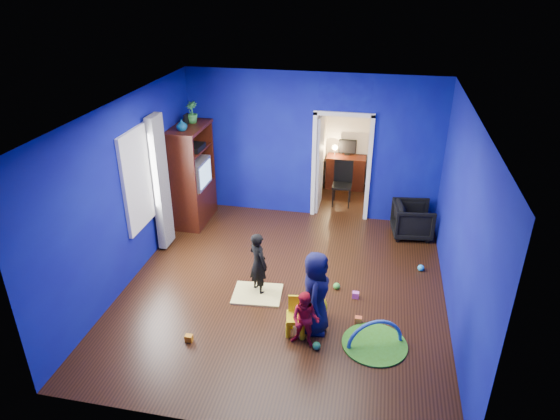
% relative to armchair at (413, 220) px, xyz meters
% --- Properties ---
extents(floor, '(5.00, 5.50, 0.01)m').
position_rel_armchair_xyz_m(floor, '(-2.04, -2.20, -0.33)').
color(floor, black).
rests_on(floor, ground).
extents(ceiling, '(5.00, 5.50, 0.01)m').
position_rel_armchair_xyz_m(ceiling, '(-2.04, -2.20, 2.57)').
color(ceiling, white).
rests_on(ceiling, wall_back).
extents(wall_back, '(5.00, 0.02, 2.90)m').
position_rel_armchair_xyz_m(wall_back, '(-2.04, 0.55, 1.12)').
color(wall_back, '#0B0A77').
rests_on(wall_back, floor).
extents(wall_front, '(5.00, 0.02, 2.90)m').
position_rel_armchair_xyz_m(wall_front, '(-2.04, -4.95, 1.12)').
color(wall_front, '#0B0A77').
rests_on(wall_front, floor).
extents(wall_left, '(0.02, 5.50, 2.90)m').
position_rel_armchair_xyz_m(wall_left, '(-4.54, -2.20, 1.12)').
color(wall_left, '#0B0A77').
rests_on(wall_left, floor).
extents(wall_right, '(0.02, 5.50, 2.90)m').
position_rel_armchair_xyz_m(wall_right, '(0.46, -2.20, 1.12)').
color(wall_right, '#0B0A77').
rests_on(wall_right, floor).
extents(alcove, '(1.00, 1.75, 2.50)m').
position_rel_armchair_xyz_m(alcove, '(-1.44, 1.42, 0.92)').
color(alcove, silver).
rests_on(alcove, floor).
extents(armchair, '(0.81, 0.79, 0.66)m').
position_rel_armchair_xyz_m(armchair, '(0.00, 0.00, 0.00)').
color(armchair, black).
rests_on(armchair, floor).
extents(child_black, '(0.45, 0.44, 1.04)m').
position_rel_armchair_xyz_m(child_black, '(-2.41, -2.36, 0.19)').
color(child_black, black).
rests_on(child_black, floor).
extents(child_navy, '(0.43, 0.63, 1.24)m').
position_rel_armchair_xyz_m(child_navy, '(-1.42, -3.10, 0.29)').
color(child_navy, '#0F1637').
rests_on(child_navy, floor).
extents(toddler_red, '(0.45, 0.37, 0.82)m').
position_rel_armchair_xyz_m(toddler_red, '(-1.51, -3.43, 0.08)').
color(toddler_red, '#B21813').
rests_on(toddler_red, floor).
extents(vase, '(0.24, 0.24, 0.21)m').
position_rel_armchair_xyz_m(vase, '(-4.25, -0.52, 1.74)').
color(vase, '#0D576D').
rests_on(vase, tv_armoire).
extents(potted_plant, '(0.25, 0.25, 0.40)m').
position_rel_armchair_xyz_m(potted_plant, '(-4.25, 0.00, 1.83)').
color(potted_plant, '#318838').
rests_on(potted_plant, tv_armoire).
extents(tv_armoire, '(0.58, 1.14, 1.96)m').
position_rel_armchair_xyz_m(tv_armoire, '(-4.25, -0.22, 0.65)').
color(tv_armoire, '#381809').
rests_on(tv_armoire, floor).
extents(crt_tv, '(0.46, 0.70, 0.54)m').
position_rel_armchair_xyz_m(crt_tv, '(-4.21, -0.22, 0.69)').
color(crt_tv, silver).
rests_on(crt_tv, tv_armoire).
extents(yellow_blanket, '(0.80, 0.66, 0.03)m').
position_rel_armchair_xyz_m(yellow_blanket, '(-2.41, -2.46, -0.31)').
color(yellow_blanket, '#F2E07A').
rests_on(yellow_blanket, floor).
extents(hopper_ball, '(0.40, 0.40, 0.40)m').
position_rel_armchair_xyz_m(hopper_ball, '(-1.47, -2.85, -0.13)').
color(hopper_ball, yellow).
rests_on(hopper_ball, floor).
extents(kid_chair, '(0.32, 0.32, 0.50)m').
position_rel_armchair_xyz_m(kid_chair, '(-1.66, -3.23, -0.08)').
color(kid_chair, yellow).
rests_on(kid_chair, floor).
extents(play_mat, '(0.89, 0.89, 0.02)m').
position_rel_armchair_xyz_m(play_mat, '(-0.57, -3.25, -0.32)').
color(play_mat, green).
rests_on(play_mat, floor).
extents(toy_arch, '(0.75, 0.36, 0.79)m').
position_rel_armchair_xyz_m(toy_arch, '(-0.57, -3.25, -0.31)').
color(toy_arch, '#3F8CD8').
rests_on(toy_arch, floor).
extents(window_left, '(0.03, 0.95, 1.55)m').
position_rel_armchair_xyz_m(window_left, '(-4.52, -1.85, 1.22)').
color(window_left, white).
rests_on(window_left, wall_left).
extents(curtain, '(0.14, 0.42, 2.40)m').
position_rel_armchair_xyz_m(curtain, '(-4.41, -1.30, 0.92)').
color(curtain, slate).
rests_on(curtain, floor).
extents(doorway, '(1.16, 0.10, 2.10)m').
position_rel_armchair_xyz_m(doorway, '(-1.44, 0.55, 0.72)').
color(doorway, white).
rests_on(doorway, floor).
extents(study_desk, '(0.88, 0.44, 0.75)m').
position_rel_armchair_xyz_m(study_desk, '(-1.44, 2.06, 0.05)').
color(study_desk, '#3D140A').
rests_on(study_desk, floor).
extents(desk_monitor, '(0.40, 0.05, 0.32)m').
position_rel_armchair_xyz_m(desk_monitor, '(-1.44, 2.18, 0.62)').
color(desk_monitor, black).
rests_on(desk_monitor, study_desk).
extents(desk_lamp, '(0.14, 0.14, 0.14)m').
position_rel_armchair_xyz_m(desk_lamp, '(-1.72, 2.12, 0.60)').
color(desk_lamp, '#FFD88C').
rests_on(desk_lamp, study_desk).
extents(folding_chair, '(0.40, 0.40, 0.92)m').
position_rel_armchair_xyz_m(folding_chair, '(-1.44, 1.10, 0.13)').
color(folding_chair, black).
rests_on(folding_chair, floor).
extents(book_shelf, '(0.88, 0.24, 0.04)m').
position_rel_armchair_xyz_m(book_shelf, '(-1.44, 2.17, 1.69)').
color(book_shelf, white).
rests_on(book_shelf, study_desk).
extents(toy_0, '(0.10, 0.08, 0.10)m').
position_rel_armchair_xyz_m(toy_0, '(-0.82, -2.83, -0.28)').
color(toy_0, '#F15A28').
rests_on(toy_0, floor).
extents(toy_1, '(0.11, 0.11, 0.11)m').
position_rel_armchair_xyz_m(toy_1, '(0.13, -1.23, -0.27)').
color(toy_1, '#27ABE2').
rests_on(toy_1, floor).
extents(toy_2, '(0.10, 0.08, 0.10)m').
position_rel_armchair_xyz_m(toy_2, '(-3.07, -3.69, -0.28)').
color(toy_2, orange).
rests_on(toy_2, floor).
extents(toy_3, '(0.11, 0.11, 0.11)m').
position_rel_armchair_xyz_m(toy_3, '(-1.21, -2.05, -0.27)').
color(toy_3, green).
rests_on(toy_3, floor).
extents(toy_4, '(0.10, 0.08, 0.10)m').
position_rel_armchair_xyz_m(toy_4, '(-0.90, -2.23, -0.28)').
color(toy_4, '#DE53BD').
rests_on(toy_4, floor).
extents(toy_5, '(0.11, 0.11, 0.11)m').
position_rel_armchair_xyz_m(toy_5, '(-1.34, -3.49, -0.27)').
color(toy_5, green).
rests_on(toy_5, floor).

